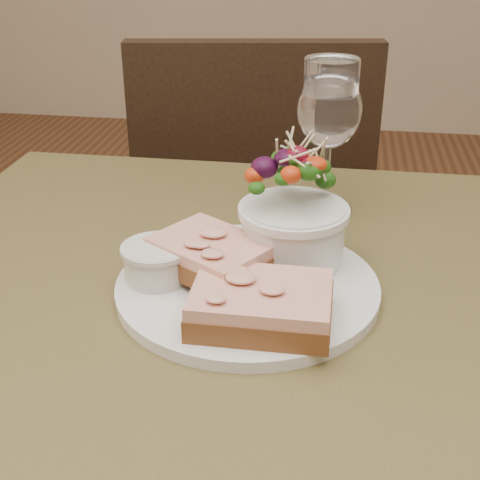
# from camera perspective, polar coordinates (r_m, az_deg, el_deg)

# --- Properties ---
(cafe_table) EXTENTS (0.80, 0.80, 0.75)m
(cafe_table) POSITION_cam_1_polar(r_m,az_deg,el_deg) (0.70, 0.49, -13.21)
(cafe_table) COLOR #483D1E
(cafe_table) RESTS_ON ground
(chair_far) EXTENTS (0.48, 0.48, 0.90)m
(chair_far) POSITION_cam_1_polar(r_m,az_deg,el_deg) (1.50, 0.89, -5.60)
(chair_far) COLOR black
(chair_far) RESTS_ON ground
(dinner_plate) EXTENTS (0.26, 0.26, 0.01)m
(dinner_plate) POSITION_cam_1_polar(r_m,az_deg,el_deg) (0.67, 0.64, -4.00)
(dinner_plate) COLOR white
(dinner_plate) RESTS_ON cafe_table
(sandwich_front) EXTENTS (0.12, 0.09, 0.03)m
(sandwich_front) POSITION_cam_1_polar(r_m,az_deg,el_deg) (0.60, 1.83, -5.53)
(sandwich_front) COLOR #4B2A14
(sandwich_front) RESTS_ON dinner_plate
(sandwich_back) EXTENTS (0.14, 0.13, 0.03)m
(sandwich_back) POSITION_cam_1_polar(r_m,az_deg,el_deg) (0.66, -2.45, -1.26)
(sandwich_back) COLOR #4B2A14
(sandwich_back) RESTS_ON dinner_plate
(ramekin) EXTENTS (0.06, 0.06, 0.04)m
(ramekin) POSITION_cam_1_polar(r_m,az_deg,el_deg) (0.66, -7.13, -1.76)
(ramekin) COLOR silver
(ramekin) RESTS_ON dinner_plate
(salad_bowl) EXTENTS (0.11, 0.11, 0.13)m
(salad_bowl) POSITION_cam_1_polar(r_m,az_deg,el_deg) (0.68, 4.62, 2.73)
(salad_bowl) COLOR white
(salad_bowl) RESTS_ON dinner_plate
(garnish) EXTENTS (0.05, 0.04, 0.02)m
(garnish) POSITION_cam_1_polar(r_m,az_deg,el_deg) (0.73, -3.88, 0.30)
(garnish) COLOR #11380A
(garnish) RESTS_ON dinner_plate
(wine_glass) EXTENTS (0.08, 0.08, 0.18)m
(wine_glass) POSITION_cam_1_polar(r_m,az_deg,el_deg) (0.81, 7.62, 10.53)
(wine_glass) COLOR white
(wine_glass) RESTS_ON cafe_table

